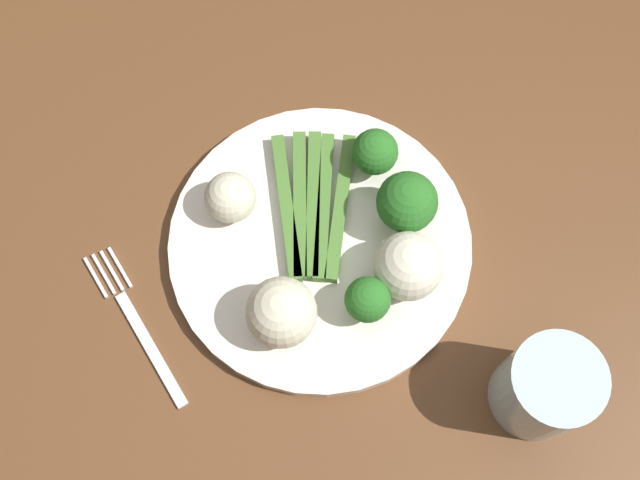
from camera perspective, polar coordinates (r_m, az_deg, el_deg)
name	(u,v)px	position (r m, az deg, el deg)	size (l,w,h in m)	color
ground_plane	(315,351)	(1.48, -0.38, -7.99)	(6.00, 6.00, 0.02)	tan
dining_table	(311,225)	(0.86, -0.65, 1.09)	(1.30, 0.93, 0.73)	brown
plate	(320,245)	(0.74, 0.00, -0.34)	(0.28, 0.28, 0.01)	silver
asparagus_bundle	(313,205)	(0.74, -0.48, 2.50)	(0.12, 0.16, 0.01)	#47752D
broccoli_back	(407,203)	(0.71, 6.25, 2.69)	(0.06, 0.06, 0.07)	#568E33
broccoli_front_left	(368,300)	(0.69, 3.43, -4.31)	(0.04, 0.04, 0.05)	#568E33
broccoli_near_center	(375,152)	(0.74, 3.97, 6.29)	(0.04, 0.04, 0.05)	#568E33
cauliflower_back_right	(230,198)	(0.73, -6.47, 3.05)	(0.05, 0.05, 0.05)	beige
cauliflower_front	(281,312)	(0.68, -2.79, -5.20)	(0.06, 0.06, 0.06)	beige
cauliflower_mid	(408,266)	(0.70, 6.35, -1.87)	(0.06, 0.06, 0.06)	silver
fork	(138,325)	(0.74, -12.93, -5.99)	(0.04, 0.17, 0.00)	silver
water_glass	(545,388)	(0.69, 15.87, -10.16)	(0.08, 0.08, 0.09)	silver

